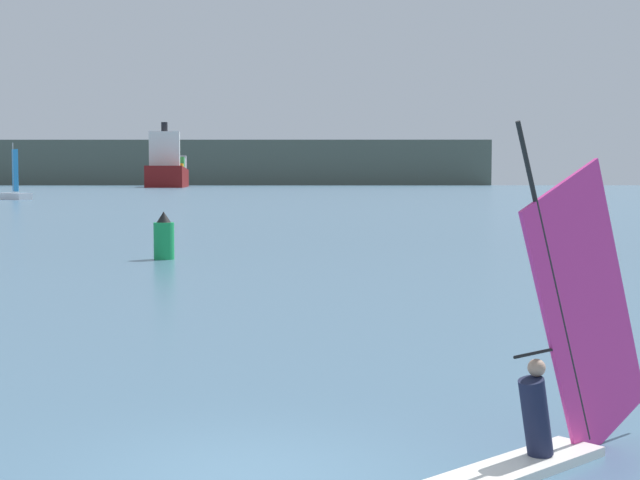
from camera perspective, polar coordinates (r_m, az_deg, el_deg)
name	(u,v)px	position (r m, az deg, el deg)	size (l,w,h in m)	color
ground_plane	(245,476)	(11.31, -4.66, -14.36)	(4000.00, 4000.00, 0.00)	#476B84
windsurfer	(556,379)	(12.02, 14.36, -8.30)	(3.02, 3.59, 4.42)	white
cargo_ship	(170,173)	(667.14, -9.27, 4.12)	(73.46, 189.70, 41.26)	maroon
distant_headland	(201,165)	(1133.85, -7.35, 4.63)	(659.30, 260.24, 49.01)	#4C564C
channel_buoy	(164,238)	(42.19, -9.62, 0.13)	(0.93, 0.93, 2.17)	#19994C
small_sailboat	(14,195)	(193.47, -18.39, 2.65)	(9.54, 7.97, 11.30)	white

